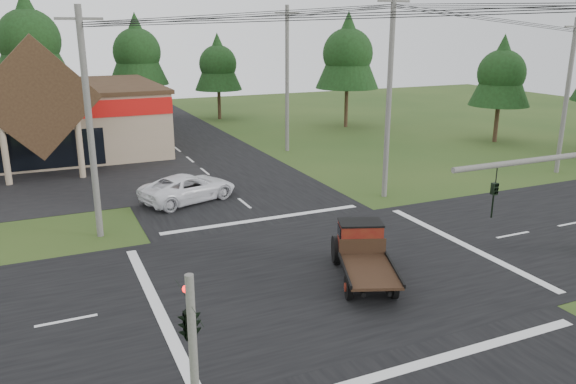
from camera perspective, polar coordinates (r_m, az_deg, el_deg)
ground at (r=23.14m, az=4.09°, el=-8.00°), size 120.00×120.00×0.00m
road_ns at (r=23.14m, az=4.09°, el=-7.98°), size 12.00×120.00×0.02m
road_ew at (r=23.14m, az=4.09°, el=-7.97°), size 120.00×12.00×0.02m
traffic_signal_corner at (r=12.97m, az=-10.04°, el=-11.48°), size 0.53×2.48×4.40m
utility_pole_nw at (r=26.92m, az=-19.53°, el=6.57°), size 2.00×0.30×10.50m
utility_pole_ne at (r=32.31m, az=10.23°, el=9.63°), size 2.00×0.30×11.50m
utility_pole_far at (r=41.86m, az=26.46°, el=8.78°), size 2.00×0.30×10.20m
utility_pole_n at (r=44.54m, az=-0.09°, el=11.46°), size 2.00×0.30×11.20m
tree_row_c at (r=59.53m, az=-24.86°, el=14.11°), size 7.28×7.28×13.13m
tree_row_d at (r=61.40m, az=-15.12°, el=13.79°), size 6.16×6.16×11.11m
tree_row_e at (r=61.36m, az=-7.14°, el=12.95°), size 5.04×5.04×9.09m
tree_side_ne at (r=56.11m, az=6.10°, el=14.06°), size 6.16×6.16×11.11m
tree_side_e_near at (r=51.47m, az=20.89°, el=11.41°), size 5.04×5.04×9.09m
antique_flatbed_truck at (r=22.02m, az=7.77°, el=-6.41°), size 3.65×5.45×2.13m
white_pickup at (r=32.43m, az=-10.08°, el=0.43°), size 6.10×4.23×1.55m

